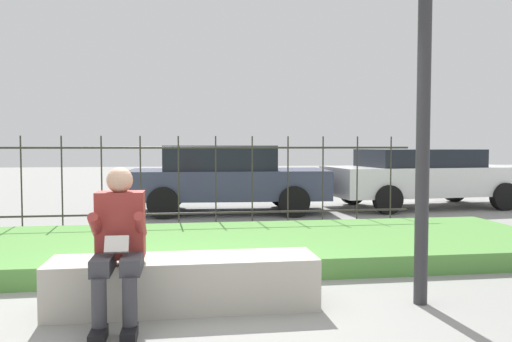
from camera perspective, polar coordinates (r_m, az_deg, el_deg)
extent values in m
plane|color=gray|center=(4.57, -9.26, -15.24)|extent=(60.00, 60.00, 0.00)
cube|color=#B7B2A3|center=(4.51, -8.13, -12.52)|extent=(2.30, 0.56, 0.45)
cube|color=gray|center=(4.56, -8.11, -14.75)|extent=(2.21, 0.51, 0.08)
cube|color=black|center=(3.97, -17.59, -17.53)|extent=(0.11, 0.26, 0.09)
cylinder|color=#38383D|center=(3.95, -17.50, -14.18)|extent=(0.11, 0.11, 0.36)
cube|color=#38383D|center=(4.09, -17.07, -10.11)|extent=(0.15, 0.42, 0.13)
cube|color=black|center=(3.94, -14.28, -17.64)|extent=(0.11, 0.26, 0.09)
cylinder|color=#38383D|center=(3.92, -14.22, -14.26)|extent=(0.11, 0.11, 0.36)
cube|color=#38383D|center=(4.06, -13.95, -10.16)|extent=(0.15, 0.42, 0.13)
cube|color=maroon|center=(4.23, -15.21, -5.93)|extent=(0.38, 0.24, 0.54)
sphere|color=tan|center=(4.17, -15.31, -1.02)|extent=(0.21, 0.21, 0.21)
cylinder|color=maroon|center=(4.09, -17.87, -5.98)|extent=(0.08, 0.29, 0.24)
cylinder|color=maroon|center=(4.05, -13.07, -6.01)|extent=(0.08, 0.29, 0.24)
cube|color=beige|center=(3.99, -15.64, -8.06)|extent=(0.18, 0.09, 0.13)
cube|color=#569342|center=(6.53, -8.95, -8.68)|extent=(9.85, 2.70, 0.23)
cylinder|color=#332D28|center=(8.24, -8.81, -4.83)|extent=(7.85, 0.03, 0.03)
cylinder|color=#332D28|center=(8.17, -8.87, 2.65)|extent=(7.85, 0.03, 0.03)
cylinder|color=#332D28|center=(8.57, -25.23, -1.60)|extent=(0.02, 0.02, 1.58)
cylinder|color=#332D28|center=(8.41, -21.29, -1.60)|extent=(0.02, 0.02, 1.58)
cylinder|color=#332D28|center=(8.29, -17.22, -1.59)|extent=(0.02, 0.02, 1.58)
cylinder|color=#332D28|center=(8.22, -13.05, -1.57)|extent=(0.02, 0.02, 1.58)
cylinder|color=#332D28|center=(8.19, -8.84, -1.55)|extent=(0.02, 0.02, 1.58)
cylinder|color=#332D28|center=(8.21, -4.62, -1.51)|extent=(0.02, 0.02, 1.58)
cylinder|color=#332D28|center=(8.27, -0.43, -1.47)|extent=(0.02, 0.02, 1.58)
cylinder|color=#332D28|center=(8.37, 3.67, -1.42)|extent=(0.02, 0.02, 1.58)
cylinder|color=#332D28|center=(8.52, 7.65, -1.37)|extent=(0.02, 0.02, 1.58)
cylinder|color=#332D28|center=(8.70, 11.48, -1.31)|extent=(0.02, 0.02, 1.58)
cylinder|color=#332D28|center=(8.92, 15.13, -1.25)|extent=(0.02, 0.02, 1.58)
cube|color=silver|center=(12.14, 18.73, -1.01)|extent=(4.63, 2.19, 0.64)
cube|color=black|center=(12.02, 18.04, 1.43)|extent=(2.60, 1.81, 0.40)
cylinder|color=black|center=(12.24, 26.50, -2.63)|extent=(0.62, 0.25, 0.61)
cylinder|color=black|center=(13.67, 21.72, -1.98)|extent=(0.62, 0.25, 0.61)
cylinder|color=black|center=(10.70, 14.84, -3.18)|extent=(0.62, 0.25, 0.61)
cylinder|color=black|center=(12.31, 10.95, -2.35)|extent=(0.62, 0.25, 0.61)
cube|color=#383D56|center=(10.64, -3.22, -1.45)|extent=(4.24, 2.02, 0.60)
cube|color=black|center=(10.61, -4.12, 1.54)|extent=(2.37, 1.69, 0.51)
cylinder|color=black|center=(9.93, 4.37, -3.51)|extent=(0.63, 0.24, 0.62)
cylinder|color=black|center=(11.64, 3.01, -2.56)|extent=(0.63, 0.24, 0.62)
cylinder|color=black|center=(9.85, -10.57, -3.60)|extent=(0.63, 0.24, 0.62)
cylinder|color=black|center=(11.57, -9.71, -2.63)|extent=(0.63, 0.24, 0.62)
cylinder|color=#2D2D30|center=(4.67, 18.57, 5.49)|extent=(0.12, 0.12, 3.29)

